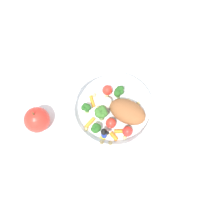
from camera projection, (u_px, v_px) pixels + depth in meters
name	position (u px, v px, depth m)	size (l,w,h in m)	color
ground_plane	(111.00, 117.00, 0.80)	(2.40, 2.40, 0.00)	white
food_container	(114.00, 112.00, 0.77)	(0.22, 0.22, 0.06)	white
loose_apple	(37.00, 120.00, 0.76)	(0.07, 0.07, 0.08)	red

